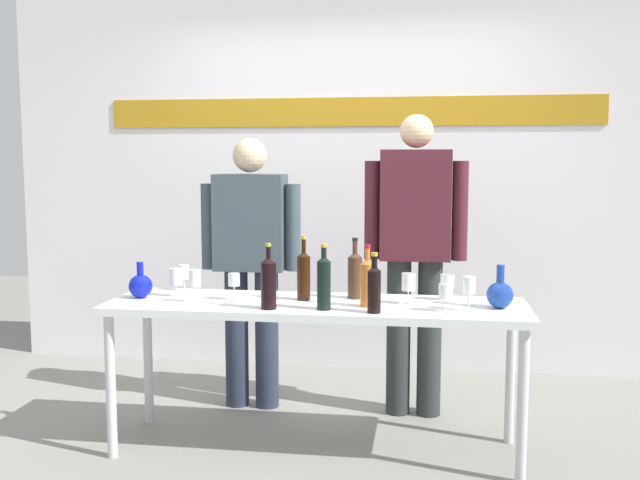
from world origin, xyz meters
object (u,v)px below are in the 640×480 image
Objects in this scene: wine_bottle_2 at (324,281)px; decanter_blue_right at (500,294)px; wine_bottle_3 at (269,281)px; wine_glass_left_3 at (234,280)px; wine_bottle_4 at (355,273)px; wine_glass_right_2 at (469,286)px; wine_glass_left_0 at (184,273)px; wine_glass_left_1 at (195,279)px; display_table at (316,316)px; wine_glass_right_3 at (408,282)px; decanter_blue_left at (141,285)px; wine_bottle_0 at (367,281)px; wine_bottle_1 at (304,274)px; wine_glass_right_4 at (468,285)px; wine_bottle_5 at (374,287)px; presenter_left at (251,255)px; presenter_right at (415,246)px; wine_glass_left_2 at (176,277)px; wine_glass_right_0 at (447,282)px; wine_glass_right_1 at (446,292)px.

decanter_blue_right is at bearing 10.49° from wine_bottle_2.
wine_bottle_3 is 0.30m from wine_glass_left_3.
wine_glass_right_2 is (0.57, -0.23, -0.01)m from wine_bottle_4.
wine_glass_right_2 reaches higher than wine_glass_left_0.
wine_bottle_4 is 0.63m from wine_glass_left_3.
wine_bottle_2 is 1.90× the size of wine_glass_left_1.
wine_glass_right_3 is at bearing 4.63° from display_table.
decanter_blue_left is 1.33× the size of wine_glass_left_0.
wine_bottle_1 is (-0.34, 0.12, 0.01)m from wine_bottle_0.
wine_glass_left_1 is at bearing -164.81° from wine_bottle_1.
wine_glass_left_3 is (0.34, -0.22, 0.00)m from wine_glass_left_0.
wine_glass_left_1 is at bearing -174.13° from wine_glass_right_4.
wine_bottle_5 reaches higher than wine_glass_left_3.
presenter_left is 0.69m from wine_bottle_1.
presenter_right is at bearing 111.11° from wine_glass_right_2.
wine_glass_left_3 is (0.06, -0.60, -0.05)m from presenter_left.
wine_glass_right_2 is at bearing -2.51° from wine_bottle_0.
wine_bottle_0 is (-0.22, -0.67, -0.10)m from presenter_right.
wine_bottle_0 is 1.07m from wine_glass_left_0.
presenter_left is 10.83× the size of wine_glass_left_2.
wine_bottle_0 is 2.20× the size of wine_glass_left_3.
wine_glass_left_0 is 0.40m from wine_glass_left_3.
wine_glass_left_0 is 1.55m from wine_glass_right_2.
wine_glass_right_0 is at bearing 22.05° from wine_bottle_3.
wine_glass_left_0 is 0.88× the size of wine_glass_right_2.
decanter_blue_left is 0.76m from presenter_left.
wine_glass_right_3 is at bearing -20.89° from wine_bottle_4.
wine_glass_right_4 is at bearing -47.14° from wine_glass_right_0.
display_table is at bearing -1.44° from wine_glass_left_3.
decanter_blue_right reaches higher than wine_glass_right_1.
decanter_blue_right is 0.98m from wine_bottle_1.
presenter_left is 0.62m from wine_glass_left_2.
presenter_left is at bearing 126.92° from wine_bottle_1.
wine_bottle_4 is 0.48m from wine_glass_right_0.
wine_glass_right_3 reaches higher than wine_glass_right_4.
wine_glass_left_3 is at bearing 27.86° from wine_glass_left_1.
wine_bottle_0 reaches higher than wine_glass_right_4.
wine_bottle_0 is at bearing 107.45° from wine_bottle_5.
wine_glass_right_0 is 0.83× the size of wine_glass_right_2.
wine_bottle_4 is (-0.08, 0.20, 0.00)m from wine_bottle_0.
presenter_left is 5.65× the size of wine_bottle_5.
wine_bottle_3 is at bearing -161.63° from wine_glass_right_3.
wine_bottle_4 is at bearing 16.09° from wine_glass_left_1.
wine_glass_right_4 is (1.51, -0.00, -0.00)m from wine_glass_left_2.
wine_glass_right_3 is 1.08× the size of wine_glass_right_4.
presenter_right is 0.57m from wine_bottle_4.
decanter_blue_right is at bearing -7.98° from wine_glass_left_0.
wine_bottle_3 reaches higher than wine_glass_right_3.
wine_glass_right_2 is (-0.15, -0.08, 0.05)m from decanter_blue_right.
wine_glass_left_1 is at bearing 178.19° from wine_glass_right_1.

